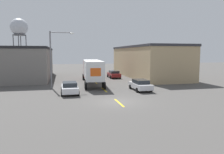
% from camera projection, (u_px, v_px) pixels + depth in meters
% --- Properties ---
extents(ground_plane, '(160.00, 160.00, 0.00)m').
position_uv_depth(ground_plane, '(118.00, 102.00, 22.09)').
color(ground_plane, '#4C4947').
extents(road_centerline, '(0.20, 19.33, 0.01)m').
position_uv_depth(road_centerline, '(104.00, 90.00, 29.27)').
color(road_centerline, gold).
rests_on(road_centerline, ground_plane).
extents(warehouse_left, '(13.94, 21.17, 6.00)m').
position_uv_depth(warehouse_left, '(13.00, 63.00, 42.05)').
color(warehouse_left, slate).
rests_on(warehouse_left, ground_plane).
extents(warehouse_right, '(8.79, 24.32, 6.40)m').
position_uv_depth(warehouse_right, '(147.00, 61.00, 46.03)').
color(warehouse_right, tan).
rests_on(warehouse_right, ground_plane).
extents(semi_truck, '(3.63, 14.56, 3.79)m').
position_uv_depth(semi_truck, '(92.00, 69.00, 35.26)').
color(semi_truck, '#B21919').
rests_on(semi_truck, ground_plane).
extents(parked_car_left_near, '(2.10, 4.55, 1.44)m').
position_uv_depth(parked_car_left_near, '(70.00, 88.00, 26.37)').
color(parked_car_left_near, silver).
rests_on(parked_car_left_near, ground_plane).
extents(parked_car_right_near, '(2.10, 4.55, 1.44)m').
position_uv_depth(parked_car_right_near, '(140.00, 85.00, 28.78)').
color(parked_car_right_near, silver).
rests_on(parked_car_right_near, ground_plane).
extents(parked_car_right_far, '(2.10, 4.55, 1.44)m').
position_uv_depth(parked_car_right_far, '(114.00, 74.00, 43.47)').
color(parked_car_right_far, maroon).
rests_on(parked_car_right_far, ground_plane).
extents(water_tower, '(5.82, 5.82, 16.63)m').
position_uv_depth(water_tower, '(19.00, 28.00, 73.83)').
color(water_tower, '#47474C').
rests_on(water_tower, ground_plane).
extents(street_lamp, '(3.33, 0.32, 7.90)m').
position_uv_depth(street_lamp, '(54.00, 55.00, 30.23)').
color(street_lamp, slate).
rests_on(street_lamp, ground_plane).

